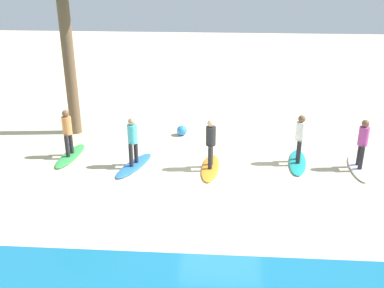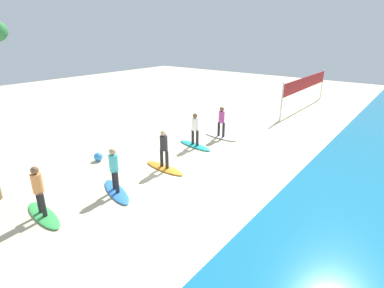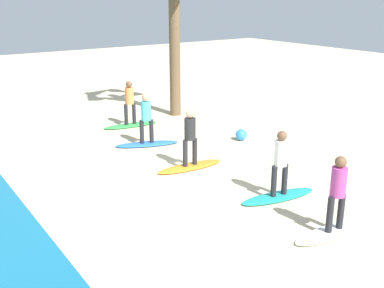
% 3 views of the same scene
% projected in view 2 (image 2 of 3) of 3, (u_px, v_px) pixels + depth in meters
% --- Properties ---
extents(ground_plane, '(60.00, 60.00, 0.00)m').
position_uv_depth(ground_plane, '(202.00, 177.00, 12.12)').
color(ground_plane, beige).
extents(surfboard_white, '(0.69, 2.13, 0.09)m').
position_uv_depth(surfboard_white, '(221.00, 137.00, 16.57)').
color(surfboard_white, white).
rests_on(surfboard_white, ground).
extents(surfer_white, '(0.32, 0.46, 1.64)m').
position_uv_depth(surfer_white, '(221.00, 119.00, 16.22)').
color(surfer_white, '#232328').
rests_on(surfer_white, surfboard_white).
extents(surfboard_teal, '(0.86, 2.16, 0.09)m').
position_uv_depth(surfboard_teal, '(195.00, 145.00, 15.31)').
color(surfboard_teal, teal).
rests_on(surfboard_teal, ground).
extents(surfer_teal, '(0.32, 0.46, 1.64)m').
position_uv_depth(surfer_teal, '(195.00, 127.00, 14.96)').
color(surfer_teal, '#232328').
rests_on(surfer_teal, surfboard_teal).
extents(surfboard_orange, '(0.68, 2.13, 0.09)m').
position_uv_depth(surfboard_orange, '(165.00, 168.00, 12.77)').
color(surfboard_orange, orange).
rests_on(surfboard_orange, ground).
extents(surfer_orange, '(0.32, 0.46, 1.64)m').
position_uv_depth(surfer_orange, '(164.00, 146.00, 12.43)').
color(surfer_orange, '#232328').
rests_on(surfer_orange, surfboard_orange).
extents(surfboard_blue, '(1.24, 2.17, 0.09)m').
position_uv_depth(surfboard_blue, '(116.00, 191.00, 10.90)').
color(surfboard_blue, blue).
rests_on(surfboard_blue, ground).
extents(surfer_blue, '(0.32, 0.44, 1.64)m').
position_uv_depth(surfer_blue, '(114.00, 167.00, 10.55)').
color(surfer_blue, '#232328').
rests_on(surfer_blue, surfboard_blue).
extents(surfboard_green, '(0.78, 2.15, 0.09)m').
position_uv_depth(surfboard_green, '(44.00, 215.00, 9.50)').
color(surfboard_green, green).
rests_on(surfboard_green, ground).
extents(surfer_green, '(0.32, 0.46, 1.64)m').
position_uv_depth(surfer_green, '(38.00, 187.00, 9.15)').
color(surfer_green, '#232328').
rests_on(surfer_green, surfboard_green).
extents(volleyball_net, '(9.10, 0.14, 2.50)m').
position_uv_depth(volleyball_net, '(306.00, 84.00, 22.53)').
color(volleyball_net, silver).
rests_on(volleyball_net, ground).
extents(beach_ball, '(0.40, 0.40, 0.40)m').
position_uv_depth(beach_ball, '(98.00, 157.00, 13.53)').
color(beach_ball, '#338CE5').
rests_on(beach_ball, ground).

